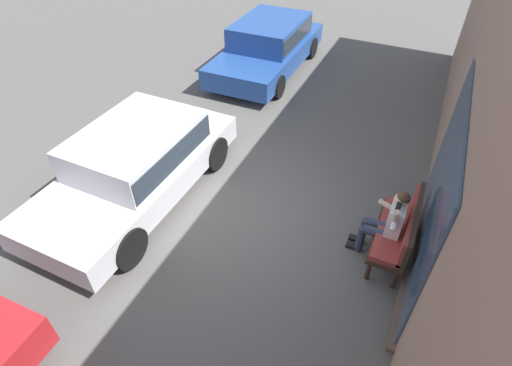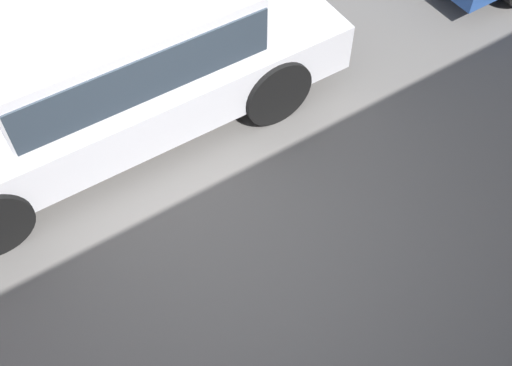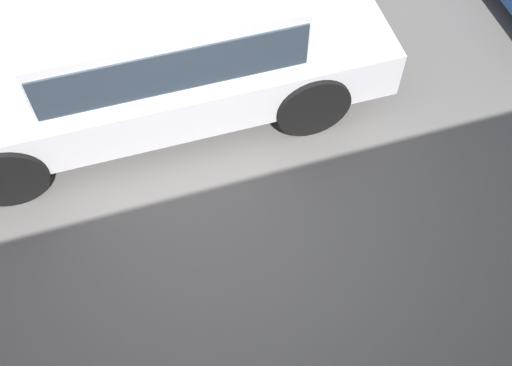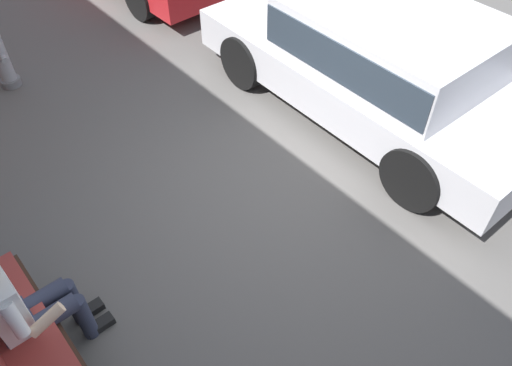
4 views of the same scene
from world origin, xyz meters
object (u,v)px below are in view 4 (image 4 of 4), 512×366
bench (1,337)px  fire_hydrant (1,59)px  parked_car_mid (380,57)px  person_on_phone (22,303)px

bench → fire_hydrant: (3.90, -1.41, -0.19)m
bench → fire_hydrant: bench is taller
parked_car_mid → fire_hydrant: 4.71m
fire_hydrant → parked_car_mid: bearing=-137.0°
person_on_phone → parked_car_mid: parked_car_mid is taller
bench → parked_car_mid: parked_car_mid is taller
person_on_phone → fire_hydrant: person_on_phone is taller
parked_car_mid → fire_hydrant: size_ratio=5.41×
person_on_phone → parked_car_mid: bearing=-84.8°
bench → parked_car_mid: size_ratio=0.34×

